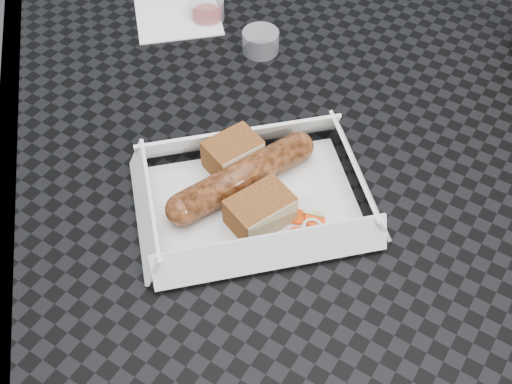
% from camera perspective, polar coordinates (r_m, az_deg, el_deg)
% --- Properties ---
extents(ground, '(60.00, 60.00, 0.00)m').
position_cam_1_polar(ground, '(1.42, 3.70, -16.03)').
color(ground, '#4D4D4F').
rests_on(ground, ground).
extents(patio_table, '(0.80, 0.80, 0.74)m').
position_cam_1_polar(patio_table, '(0.86, 5.89, 2.82)').
color(patio_table, black).
rests_on(patio_table, ground).
extents(food_tray, '(0.22, 0.15, 0.00)m').
position_cam_1_polar(food_tray, '(0.71, -0.17, -0.87)').
color(food_tray, white).
rests_on(food_tray, patio_table).
extents(bratwurst, '(0.18, 0.10, 0.04)m').
position_cam_1_polar(bratwurst, '(0.70, -1.22, 1.35)').
color(bratwurst, brown).
rests_on(bratwurst, food_tray).
extents(bread_near, '(0.07, 0.06, 0.04)m').
position_cam_1_polar(bread_near, '(0.73, -2.08, 3.42)').
color(bread_near, brown).
rests_on(bread_near, food_tray).
extents(bread_far, '(0.08, 0.07, 0.03)m').
position_cam_1_polar(bread_far, '(0.67, 0.35, -1.62)').
color(bread_far, brown).
rests_on(bread_far, food_tray).
extents(veg_garnish, '(0.03, 0.03, 0.00)m').
position_cam_1_polar(veg_garnish, '(0.68, 4.35, -2.79)').
color(veg_garnish, '#F7450A').
rests_on(veg_garnish, food_tray).
extents(napkin, '(0.12, 0.12, 0.00)m').
position_cam_1_polar(napkin, '(0.98, -6.96, 15.33)').
color(napkin, white).
rests_on(napkin, patio_table).
extents(condiment_cup_sauce, '(0.05, 0.05, 0.03)m').
position_cam_1_polar(condiment_cup_sauce, '(0.96, -4.40, 15.85)').
color(condiment_cup_sauce, maroon).
rests_on(condiment_cup_sauce, patio_table).
extents(condiment_cup_empty, '(0.05, 0.05, 0.03)m').
position_cam_1_polar(condiment_cup_empty, '(0.90, 0.41, 13.23)').
color(condiment_cup_empty, silver).
rests_on(condiment_cup_empty, patio_table).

